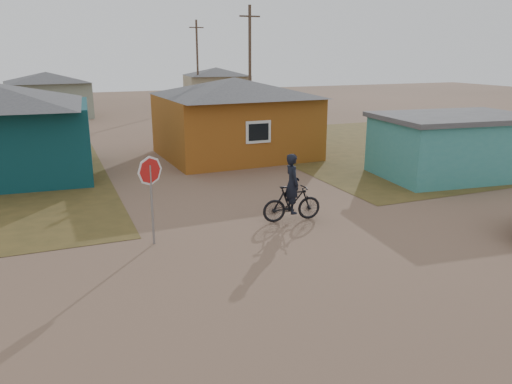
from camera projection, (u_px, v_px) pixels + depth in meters
ground at (338, 271)px, 11.99m from camera, size 120.00×120.00×0.00m
grass_ne at (429, 144)px, 28.70m from camera, size 20.00×18.00×0.00m
house_yellow at (235, 116)px, 24.83m from camera, size 7.72×6.76×3.90m
shed_turquoise at (453, 145)px, 20.91m from camera, size 6.71×4.93×2.60m
house_pale_west at (48, 94)px, 39.55m from camera, size 7.04×6.15×3.60m
house_beige_east at (216, 85)px, 50.76m from camera, size 6.95×6.05×3.60m
utility_pole_near at (250, 67)px, 32.84m from camera, size 1.40×0.20×8.00m
utility_pole_far at (197, 62)px, 47.44m from camera, size 1.40×0.20×8.00m
stop_sign at (150, 180)px, 13.23m from camera, size 0.80×0.13×2.46m
cyclist at (292, 197)px, 15.40m from camera, size 1.93×0.72×2.13m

